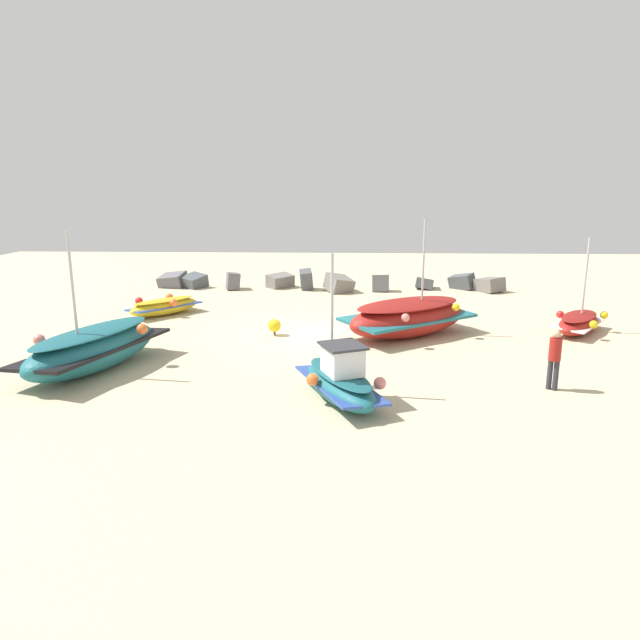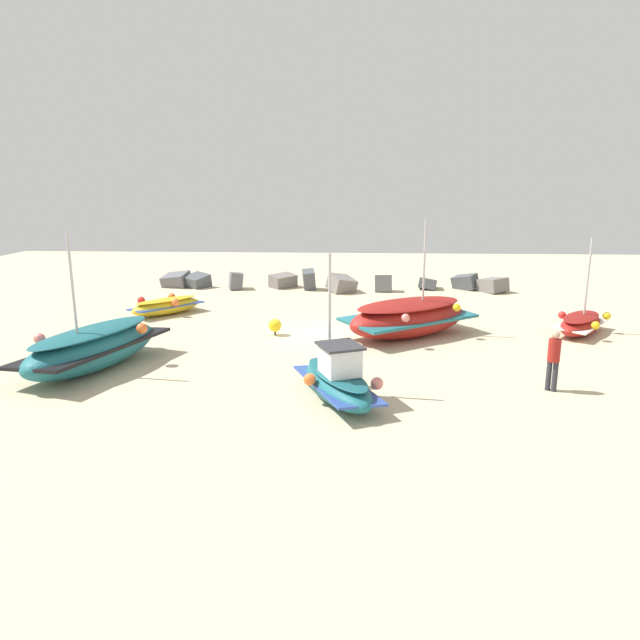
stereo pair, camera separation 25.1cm
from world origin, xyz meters
TOP-DOWN VIEW (x-y plane):
  - ground_plane at (0.00, 0.00)m, footprint 53.22×53.22m
  - fishing_boat_0 at (3.20, -0.06)m, footprint 5.43×4.76m
  - fishing_boat_1 at (9.62, 0.59)m, footprint 2.81×3.19m
  - fishing_boat_2 at (-6.84, 3.04)m, footprint 3.02×3.24m
  - fishing_boat_3 at (-6.61, -4.46)m, footprint 3.49×5.44m
  - fishing_boat_4 at (0.74, -6.65)m, footprint 2.54×3.66m
  - person_walking at (6.46, -5.63)m, footprint 0.32×0.32m
  - breakwater_rocks at (-0.27, 9.49)m, footprint 18.55×2.90m
  - mooring_buoy_0 at (-1.71, -0.21)m, footprint 0.48×0.48m

SIDE VIEW (x-z plane):
  - ground_plane at x=0.00m, z-range 0.00..0.00m
  - mooring_buoy_0 at x=-1.71m, z-range 0.06..0.68m
  - breakwater_rocks at x=-0.27m, z-range -0.27..1.02m
  - fishing_boat_2 at x=-6.84m, z-range -0.03..0.79m
  - fishing_boat_1 at x=9.62m, z-range -1.38..2.18m
  - fishing_boat_4 at x=0.74m, z-range -1.35..2.41m
  - fishing_boat_3 at x=-6.61m, z-range -1.43..2.80m
  - fishing_boat_0 at x=3.20m, z-range -1.42..2.83m
  - person_walking at x=6.46m, z-range 0.12..1.78m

